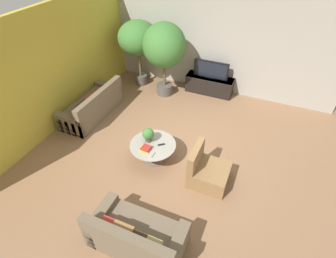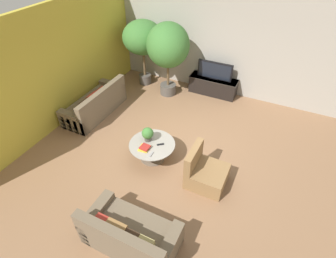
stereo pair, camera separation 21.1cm
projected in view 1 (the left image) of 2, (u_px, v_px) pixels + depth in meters
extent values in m
plane|color=#8C6647|center=(172.00, 149.00, 6.48)|extent=(24.00, 24.00, 0.00)
cube|color=#A39E93|center=(215.00, 44.00, 7.83)|extent=(7.40, 0.12, 3.00)
cube|color=gold|center=(58.00, 67.00, 6.66)|extent=(0.12, 7.40, 3.00)
cube|color=black|center=(209.00, 85.00, 8.37)|extent=(1.48, 0.48, 0.55)
cube|color=#2D2823|center=(210.00, 78.00, 8.20)|extent=(1.51, 0.50, 0.02)
cube|color=black|center=(211.00, 70.00, 8.03)|extent=(1.08, 0.08, 0.53)
cube|color=black|center=(211.00, 70.00, 8.00)|extent=(0.99, 0.00, 0.48)
cube|color=black|center=(210.00, 77.00, 8.19)|extent=(0.32, 0.13, 0.02)
cylinder|color=#756656|center=(153.00, 158.00, 6.24)|extent=(0.58, 0.58, 0.02)
cylinder|color=#756656|center=(153.00, 152.00, 6.11)|extent=(0.10, 0.10, 0.43)
cylinder|color=gray|center=(153.00, 145.00, 5.97)|extent=(1.06, 1.06, 0.02)
cube|color=brown|center=(92.00, 108.00, 7.48)|extent=(0.84, 1.99, 0.42)
cube|color=brown|center=(100.00, 98.00, 7.11)|extent=(0.16, 1.99, 0.42)
cube|color=brown|center=(109.00, 91.00, 8.07)|extent=(0.84, 0.20, 0.54)
cube|color=brown|center=(71.00, 125.00, 6.80)|extent=(0.84, 0.20, 0.54)
cube|color=#B23328|center=(106.00, 91.00, 7.58)|extent=(0.12, 0.28, 0.26)
cube|color=#B23328|center=(99.00, 96.00, 7.31)|extent=(0.18, 0.36, 0.34)
cube|color=#B23328|center=(91.00, 102.00, 7.05)|extent=(0.16, 0.38, 0.36)
cube|color=#422D1E|center=(83.00, 109.00, 6.81)|extent=(0.15, 0.38, 0.35)
cube|color=brown|center=(138.00, 236.00, 4.52)|extent=(1.62, 0.84, 0.42)
cube|color=brown|center=(126.00, 242.00, 4.01)|extent=(1.62, 0.16, 0.42)
cube|color=brown|center=(176.00, 251.00, 4.26)|extent=(0.20, 0.84, 0.54)
cube|color=brown|center=(103.00, 220.00, 4.70)|extent=(0.20, 0.84, 0.54)
cube|color=tan|center=(153.00, 244.00, 4.05)|extent=(0.32, 0.15, 0.30)
cube|color=#422D1E|center=(138.00, 238.00, 4.13)|extent=(0.32, 0.16, 0.30)
cube|color=olive|center=(124.00, 231.00, 4.20)|extent=(0.35, 0.12, 0.32)
cube|color=#B23328|center=(111.00, 226.00, 4.29)|extent=(0.31, 0.16, 0.29)
cube|color=olive|center=(209.00, 175.00, 5.59)|extent=(0.80, 0.76, 0.40)
cube|color=olive|center=(196.00, 156.00, 5.42)|extent=(0.14, 0.76, 0.46)
cylinder|color=#514C47|center=(141.00, 79.00, 8.89)|extent=(0.40, 0.40, 0.32)
cylinder|color=brown|center=(140.00, 65.00, 8.55)|extent=(0.08, 0.08, 0.75)
ellipsoid|color=#3D7533|center=(138.00, 38.00, 7.99)|extent=(1.25, 1.25, 1.04)
cylinder|color=#514C47|center=(165.00, 89.00, 8.39)|extent=(0.50, 0.50, 0.33)
cylinder|color=brown|center=(164.00, 76.00, 8.09)|extent=(0.08, 0.08, 0.63)
ellipsoid|color=#3D7533|center=(164.00, 45.00, 7.48)|extent=(1.25, 1.25, 1.29)
cylinder|color=#514C47|center=(148.00, 139.00, 6.04)|extent=(0.17, 0.17, 0.09)
sphere|color=#3D7533|center=(148.00, 134.00, 5.94)|extent=(0.27, 0.27, 0.27)
cube|color=gold|center=(145.00, 149.00, 5.84)|extent=(0.25, 0.28, 0.03)
cube|color=#A32823|center=(146.00, 148.00, 5.82)|extent=(0.21, 0.21, 0.04)
cube|color=black|center=(161.00, 145.00, 5.95)|extent=(0.15, 0.13, 0.02)
cube|color=gray|center=(153.00, 155.00, 5.70)|extent=(0.04, 0.16, 0.02)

